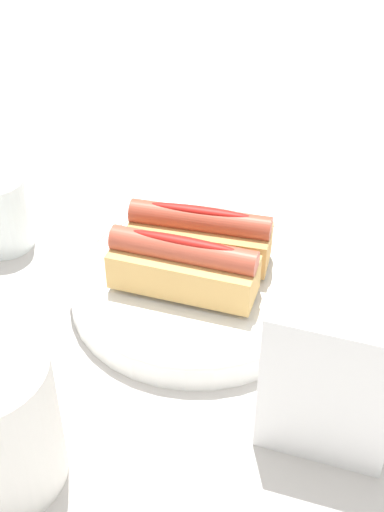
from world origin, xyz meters
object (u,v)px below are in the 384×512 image
object	(u,v)px
serving_bowl	(192,283)
napkin_box	(329,384)
water_glass	(1,216)
hotdog_front	(200,235)
hotdog_back	(184,266)

from	to	relation	value
serving_bowl	napkin_box	size ratio (longest dim) A/B	1.83
water_glass	serving_bowl	bearing A→B (deg)	-176.09
serving_bowl	hotdog_front	xyz separation A→B (m)	(0.00, -0.03, 0.04)
serving_bowl	hotdog_front	world-z (taller)	hotdog_front
serving_bowl	napkin_box	world-z (taller)	napkin_box
napkin_box	water_glass	bearing A→B (deg)	-22.56
serving_bowl	hotdog_front	size ratio (longest dim) A/B	1.74
hotdog_front	napkin_box	size ratio (longest dim) A/B	1.05
hotdog_front	water_glass	bearing A→B (deg)	10.43
hotdog_back	napkin_box	distance (m)	0.20
serving_bowl	hotdog_front	distance (m)	0.05
serving_bowl	napkin_box	distance (m)	0.23
hotdog_back	napkin_box	xyz separation A→B (m)	(-0.18, 0.09, 0.01)
serving_bowl	hotdog_back	world-z (taller)	hotdog_back
hotdog_back	serving_bowl	bearing A→B (deg)	-80.45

